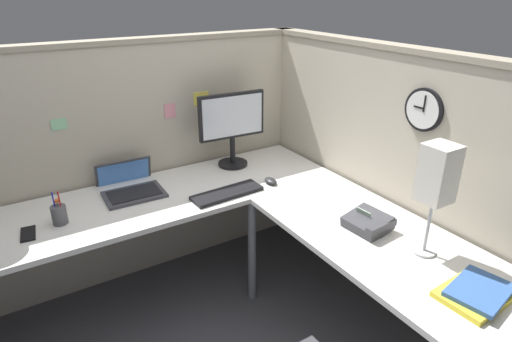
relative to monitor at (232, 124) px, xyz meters
name	(u,v)px	position (x,y,z in m)	size (l,w,h in m)	color
ground_plane	(243,321)	(-0.30, -0.64, -1.02)	(6.80, 6.80, 0.00)	#47474C
cubicle_wall_back	(126,165)	(-0.67, 0.23, -0.23)	(2.57, 0.12, 1.58)	#B7AD99
cubicle_wall_right	(394,186)	(0.57, -0.90, -0.23)	(0.12, 2.37, 1.58)	#B7AD99
desk	(223,243)	(-0.45, -0.69, -0.39)	(2.35, 2.15, 0.73)	silver
monitor	(232,124)	(0.00, 0.00, 0.00)	(0.46, 0.20, 0.50)	black
laptop	(130,186)	(-0.71, 0.00, -0.27)	(0.35, 0.39, 0.22)	#38383D
keyboard	(227,193)	(-0.25, -0.38, -0.28)	(0.43, 0.14, 0.02)	black
computer_mouse	(271,181)	(0.06, -0.38, -0.28)	(0.06, 0.10, 0.03)	#232326
pen_cup	(59,214)	(-1.14, -0.21, -0.24)	(0.08, 0.08, 0.18)	#4C4C51
cell_phone	(28,234)	(-1.30, -0.24, -0.29)	(0.07, 0.14, 0.01)	black
office_phone	(369,223)	(0.17, -1.10, -0.26)	(0.21, 0.22, 0.11)	#38383D
book_stack	(476,293)	(0.16, -1.69, -0.27)	(0.31, 0.24, 0.04)	yellow
desk_lamp_paper	(437,177)	(0.25, -1.38, 0.09)	(0.13, 0.13, 0.53)	#B7BABF
wall_clock	(424,110)	(0.52, -1.06, 0.27)	(0.04, 0.22, 0.22)	black
pinned_note_leftmost	(59,124)	(-1.02, 0.18, 0.12)	(0.08, 0.00, 0.06)	#8CCC99
pinned_note_middle	(170,111)	(-0.35, 0.18, 0.10)	(0.07, 0.00, 0.09)	pink
pinned_note_rightmost	(201,98)	(-0.13, 0.18, 0.15)	(0.11, 0.00, 0.08)	#EAD84C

